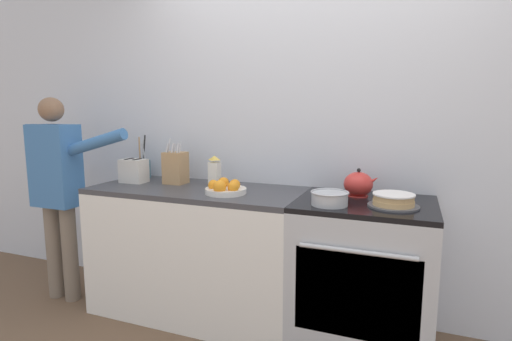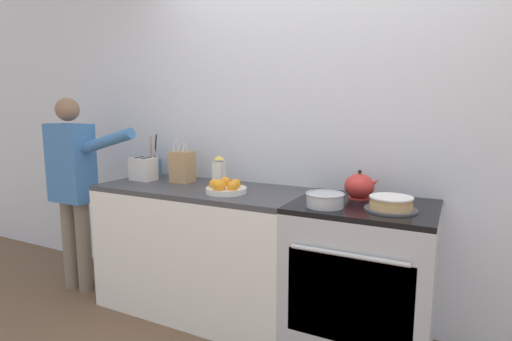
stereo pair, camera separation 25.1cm
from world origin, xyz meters
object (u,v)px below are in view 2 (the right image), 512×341
object	(u,v)px
stove_range	(361,279)
milk_carton	(219,171)
tea_kettle	(360,186)
knife_block	(182,166)
mixing_bowl	(325,200)
utensil_crock	(155,166)
fruit_bowl	(226,188)
person_baker	(73,179)
layer_cake	(391,204)
toaster	(143,169)

from	to	relation	value
stove_range	milk_carton	world-z (taller)	milk_carton
tea_kettle	knife_block	xyz separation A→B (m)	(-1.29, -0.04, 0.04)
tea_kettle	mixing_bowl	xyz separation A→B (m)	(-0.12, -0.30, -0.03)
utensil_crock	fruit_bowl	world-z (taller)	utensil_crock
person_baker	tea_kettle	bearing A→B (deg)	9.52
tea_kettle	mixing_bowl	size ratio (longest dim) A/B	1.01
utensil_crock	tea_kettle	bearing A→B (deg)	-2.66
mixing_bowl	person_baker	xyz separation A→B (m)	(-2.00, -0.03, -0.04)
layer_cake	utensil_crock	xyz separation A→B (m)	(-1.88, 0.29, 0.04)
mixing_bowl	fruit_bowl	world-z (taller)	fruit_bowl
tea_kettle	fruit_bowl	distance (m)	0.83
layer_cake	tea_kettle	size ratio (longest dim) A/B	1.27
layer_cake	stove_range	bearing A→B (deg)	154.03
utensil_crock	fruit_bowl	xyz separation A→B (m)	(0.86, -0.32, -0.04)
stove_range	person_baker	distance (m)	2.23
tea_kettle	milk_carton	distance (m)	0.98
fruit_bowl	mixing_bowl	bearing A→B (deg)	-5.31
tea_kettle	toaster	world-z (taller)	same
tea_kettle	person_baker	bearing A→B (deg)	-171.18
knife_block	tea_kettle	bearing A→B (deg)	1.86
fruit_bowl	toaster	distance (m)	0.81
utensil_crock	toaster	bearing A→B (deg)	-72.55
mixing_bowl	knife_block	xyz separation A→B (m)	(-1.17, 0.26, 0.08)
toaster	milk_carton	distance (m)	0.63
layer_cake	fruit_bowl	bearing A→B (deg)	-178.53
fruit_bowl	utensil_crock	bearing A→B (deg)	159.87
layer_cake	person_baker	distance (m)	2.34
stove_range	knife_block	xyz separation A→B (m)	(-1.35, 0.09, 0.57)
layer_cake	mixing_bowl	world-z (taller)	mixing_bowl
tea_kettle	milk_carton	xyz separation A→B (m)	(-0.98, -0.03, 0.03)
mixing_bowl	knife_block	distance (m)	1.20
layer_cake	person_baker	xyz separation A→B (m)	(-2.34, -0.12, -0.03)
layer_cake	person_baker	size ratio (longest dim) A/B	0.18
tea_kettle	toaster	size ratio (longest dim) A/B	1.09
toaster	layer_cake	bearing A→B (deg)	-3.06
mixing_bowl	utensil_crock	size ratio (longest dim) A/B	0.64
tea_kettle	mixing_bowl	bearing A→B (deg)	-111.59
stove_range	tea_kettle	distance (m)	0.54
fruit_bowl	milk_carton	world-z (taller)	milk_carton
mixing_bowl	person_baker	world-z (taller)	person_baker
stove_range	utensil_crock	size ratio (longest dim) A/B	2.68
milk_carton	utensil_crock	bearing A→B (deg)	171.26
milk_carton	fruit_bowl	bearing A→B (deg)	-49.14
layer_cake	fruit_bowl	size ratio (longest dim) A/B	1.05
fruit_bowl	layer_cake	bearing A→B (deg)	1.47
tea_kettle	fruit_bowl	bearing A→B (deg)	-163.29
mixing_bowl	knife_block	size ratio (longest dim) A/B	0.66
knife_block	person_baker	bearing A→B (deg)	-160.94
knife_block	utensil_crock	distance (m)	0.39
layer_cake	fruit_bowl	xyz separation A→B (m)	(-1.01, -0.03, 0.00)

